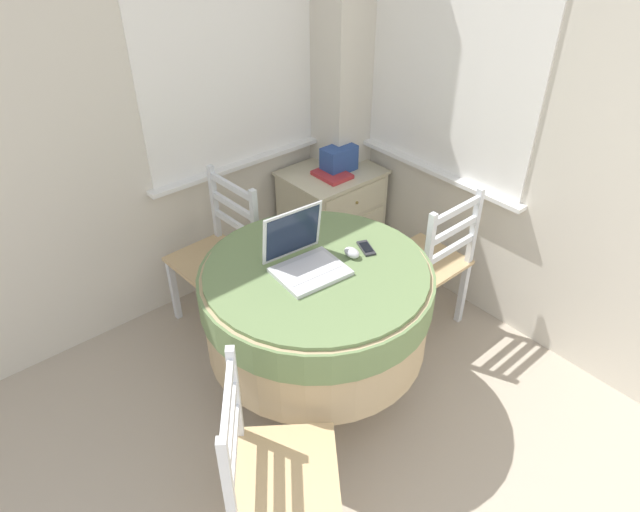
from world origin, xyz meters
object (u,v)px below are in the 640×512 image
Objects in this scene: dining_chair_camera_near at (272,474)px; corner_cabinet at (332,216)px; computer_mouse at (352,253)px; dining_chair_near_right_window at (429,264)px; laptop at (304,258)px; dining_chair_near_back_window at (219,257)px; storage_box at (339,159)px; cell_phone at (366,248)px; book_on_cabinet at (332,175)px; round_dining_table at (316,302)px.

dining_chair_camera_near is 1.37× the size of corner_cabinet.
dining_chair_near_right_window is (0.61, 0.02, -0.36)m from computer_mouse.
laptop reaches higher than dining_chair_near_back_window.
dining_chair_near_right_window is at bearing 18.93° from dining_chair_camera_near.
dining_chair_near_back_window and dining_chair_camera_near have the same top height.
laptop is 0.36× the size of dining_chair_camera_near.
corner_cabinet is 3.01× the size of storage_box.
dining_chair_near_back_window reaches higher than storage_box.
dining_chair_camera_near is at bearing -114.50° from dining_chair_near_back_window.
cell_phone is at bearing -123.04° from corner_cabinet.
corner_cabinet is (0.67, 0.89, -0.47)m from computer_mouse.
cell_phone reaches higher than corner_cabinet.
storage_box is at bearing -20.40° from corner_cabinet.
laptop is at bearing -137.71° from book_on_cabinet.
book_on_cabinet is (0.63, 0.84, -0.14)m from computer_mouse.
storage_box is (0.71, 0.87, -0.07)m from computer_mouse.
book_on_cabinet is at bearing -158.76° from storage_box.
dining_chair_near_back_window is 1.42m from dining_chair_camera_near.
storage_box reaches higher than round_dining_table.
round_dining_table is 1.20× the size of dining_chair_near_right_window.
dining_chair_camera_near is at bearing -137.55° from corner_cabinet.
storage_box is (0.10, 0.85, 0.29)m from dining_chair_near_right_window.
computer_mouse is 1.06m from book_on_cabinet.
dining_chair_near_back_window is at bearing -178.82° from book_on_cabinet.
laptop is at bearing 134.44° from round_dining_table.
round_dining_table is 1.23m from corner_cabinet.
storage_box is 0.98× the size of book_on_cabinet.
cell_phone is 0.15× the size of dining_chair_near_back_window.
round_dining_table is at bearing 169.30° from computer_mouse.
dining_chair_camera_near reaches higher than book_on_cabinet.
laptop reaches higher than dining_chair_camera_near.
dining_chair_near_right_window is at bearing -91.13° from book_on_cabinet.
dining_chair_near_back_window is at bearing 90.34° from laptop.
corner_cabinet is at bearing 4.21° from dining_chair_near_back_window.
storage_box is at bearing 21.24° from book_on_cabinet.
dining_chair_near_right_window is 1.37× the size of corner_cabinet.
dining_chair_near_back_window is at bearing 110.94° from cell_phone.
storage_box reaches higher than corner_cabinet.
round_dining_table is 0.81m from dining_chair_near_right_window.
dining_chair_near_right_window is at bearing -43.83° from dining_chair_near_back_window.
laptop is 0.85m from dining_chair_near_back_window.
computer_mouse is 0.93m from dining_chair_near_back_window.
dining_chair_near_right_window is 4.05× the size of book_on_cabinet.
computer_mouse is at bearing -74.87° from dining_chair_near_back_window.
book_on_cabinet is at bearing 1.18° from dining_chair_near_back_window.
dining_chair_near_right_window and dining_chair_camera_near have the same top height.
laptop is at bearing 167.09° from cell_phone.
cell_phone reaches higher than round_dining_table.
book_on_cabinet is at bearing 42.25° from dining_chair_camera_near.
dining_chair_camera_near reaches higher than computer_mouse.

